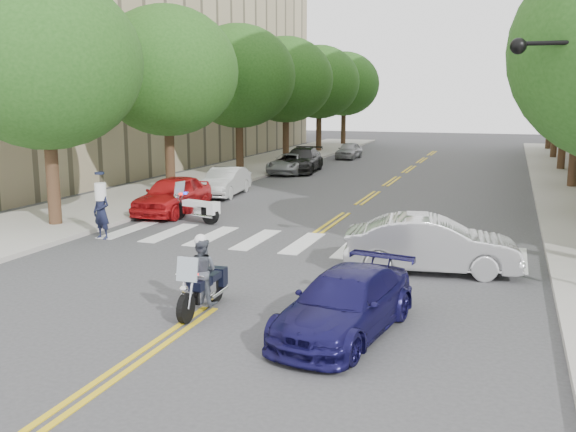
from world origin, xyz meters
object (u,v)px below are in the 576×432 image
at_px(officer_standing, 102,212).
at_px(sedan_blue, 345,304).
at_px(motorcycle_parked, 198,209).
at_px(convertible, 432,244).
at_px(motorcycle_police, 203,276).

xyz_separation_m(officer_standing, sedan_blue, (9.33, -5.57, -0.26)).
bearing_deg(motorcycle_parked, officer_standing, 167.99).
bearing_deg(convertible, officer_standing, 78.42).
bearing_deg(convertible, motorcycle_police, 129.50).
xyz_separation_m(motorcycle_parked, sedan_blue, (7.69, -8.96, 0.10)).
distance_m(motorcycle_police, convertible, 6.26).
bearing_deg(officer_standing, motorcycle_police, -28.15).
relative_size(motorcycle_parked, sedan_blue, 0.53).
xyz_separation_m(motorcycle_police, convertible, (4.19, 4.65, -0.02)).
distance_m(convertible, sedan_blue, 5.10).
bearing_deg(motorcycle_parked, sedan_blue, -125.56).
bearing_deg(sedan_blue, motorcycle_parked, 140.52).
bearing_deg(sedan_blue, convertible, 88.36).
xyz_separation_m(motorcycle_police, motorcycle_parked, (-4.51, 8.61, -0.25)).
height_order(convertible, sedan_blue, convertible).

